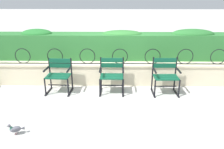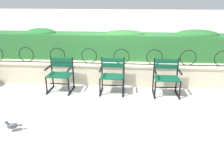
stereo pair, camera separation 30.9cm
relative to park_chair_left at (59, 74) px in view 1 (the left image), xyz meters
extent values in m
plane|color=#B7B5AF|center=(1.35, -0.34, -0.46)|extent=(60.00, 60.00, 0.00)
cube|color=beige|center=(1.35, 0.52, -0.19)|extent=(8.08, 0.35, 0.55)
cube|color=beige|center=(1.35, 0.52, 0.12)|extent=(8.08, 0.41, 0.05)
cylinder|color=black|center=(1.35, 0.45, 0.15)|extent=(7.52, 0.02, 0.02)
torus|color=black|center=(-1.05, 0.45, 0.35)|extent=(0.42, 0.02, 0.42)
torus|color=black|center=(-0.18, 0.45, 0.35)|extent=(0.42, 0.02, 0.42)
torus|color=black|center=(0.68, 0.45, 0.35)|extent=(0.42, 0.02, 0.42)
torus|color=black|center=(1.55, 0.45, 0.35)|extent=(0.42, 0.02, 0.42)
torus|color=black|center=(2.41, 0.45, 0.35)|extent=(0.42, 0.02, 0.42)
torus|color=black|center=(3.27, 0.45, 0.35)|extent=(0.42, 0.02, 0.42)
torus|color=black|center=(4.14, 0.45, 0.35)|extent=(0.42, 0.02, 0.42)
cube|color=#2D7033|center=(1.35, 1.02, 0.50)|extent=(7.92, 0.64, 0.71)
ellipsoid|color=#27702E|center=(-0.80, 1.02, 0.85)|extent=(0.86, 0.57, 0.26)
ellipsoid|color=#2F7030|center=(1.61, 1.02, 0.85)|extent=(1.11, 0.57, 0.19)
ellipsoid|color=#2A6D2F|center=(3.59, 1.02, 0.85)|extent=(1.19, 0.57, 0.27)
cube|color=#0F4C33|center=(-0.01, -0.21, -0.02)|extent=(0.58, 0.16, 0.03)
cube|color=#0F4C33|center=(0.00, -0.08, -0.02)|extent=(0.58, 0.16, 0.03)
cube|color=#0F4C33|center=(0.00, 0.06, -0.02)|extent=(0.58, 0.16, 0.03)
cube|color=#0F4C33|center=(0.01, 0.16, 0.31)|extent=(0.57, 0.06, 0.11)
cube|color=#0F4C33|center=(0.01, 0.16, 0.18)|extent=(0.57, 0.06, 0.11)
cylinder|color=black|center=(0.29, 0.15, -0.04)|extent=(0.04, 0.04, 0.84)
cylinder|color=black|center=(0.27, -0.28, -0.24)|extent=(0.04, 0.04, 0.44)
cube|color=black|center=(0.28, -0.09, -0.45)|extent=(0.07, 0.52, 0.02)
cube|color=black|center=(0.28, -0.09, 0.16)|extent=(0.06, 0.40, 0.03)
cylinder|color=black|center=(-0.28, 0.18, -0.04)|extent=(0.04, 0.04, 0.84)
cylinder|color=black|center=(-0.30, -0.25, -0.24)|extent=(0.04, 0.04, 0.44)
cube|color=black|center=(-0.29, -0.06, -0.45)|extent=(0.07, 0.52, 0.02)
cube|color=black|center=(-0.29, -0.06, 0.16)|extent=(0.06, 0.40, 0.03)
cylinder|color=black|center=(0.00, -0.08, -0.26)|extent=(0.54, 0.06, 0.03)
cube|color=#0F4C33|center=(1.33, -0.22, -0.02)|extent=(0.57, 0.13, 0.03)
cube|color=#0F4C33|center=(1.34, -0.08, -0.02)|extent=(0.57, 0.13, 0.03)
cube|color=#0F4C33|center=(1.34, 0.05, -0.02)|extent=(0.57, 0.13, 0.03)
cube|color=#0F4C33|center=(1.34, 0.16, 0.33)|extent=(0.57, 0.04, 0.11)
cube|color=#0F4C33|center=(1.34, 0.16, 0.19)|extent=(0.57, 0.04, 0.11)
cylinder|color=black|center=(1.62, 0.15, -0.03)|extent=(0.04, 0.04, 0.87)
cylinder|color=black|center=(1.62, -0.28, -0.24)|extent=(0.04, 0.04, 0.44)
cube|color=black|center=(1.62, -0.09, -0.45)|extent=(0.05, 0.52, 0.02)
cube|color=black|center=(1.62, -0.09, 0.16)|extent=(0.04, 0.40, 0.03)
cylinder|color=black|center=(1.06, 0.16, -0.03)|extent=(0.04, 0.04, 0.87)
cylinder|color=black|center=(1.05, -0.27, -0.24)|extent=(0.04, 0.04, 0.44)
cube|color=black|center=(1.05, -0.08, -0.45)|extent=(0.05, 0.52, 0.02)
cube|color=black|center=(1.05, -0.08, 0.16)|extent=(0.04, 0.40, 0.03)
cylinder|color=black|center=(1.34, -0.08, -0.26)|extent=(0.54, 0.03, 0.03)
cube|color=#0F4C33|center=(2.68, -0.26, -0.02)|extent=(0.59, 0.14, 0.03)
cube|color=#0F4C33|center=(2.67, -0.12, -0.02)|extent=(0.59, 0.14, 0.03)
cube|color=#0F4C33|center=(2.67, 0.02, -0.02)|extent=(0.59, 0.14, 0.03)
cube|color=#0F4C33|center=(2.67, 0.12, 0.35)|extent=(0.59, 0.04, 0.11)
cube|color=#0F4C33|center=(2.67, 0.12, 0.20)|extent=(0.59, 0.04, 0.11)
cylinder|color=black|center=(2.96, 0.13, -0.02)|extent=(0.04, 0.04, 0.89)
cylinder|color=black|center=(2.97, -0.30, -0.24)|extent=(0.04, 0.04, 0.44)
cube|color=black|center=(2.97, -0.11, -0.45)|extent=(0.05, 0.52, 0.02)
cube|color=black|center=(2.97, -0.11, 0.16)|extent=(0.04, 0.40, 0.03)
cylinder|color=black|center=(2.38, 0.12, -0.02)|extent=(0.04, 0.04, 0.89)
cylinder|color=black|center=(2.39, -0.31, -0.24)|extent=(0.04, 0.04, 0.44)
cube|color=black|center=(2.38, -0.12, -0.45)|extent=(0.05, 0.52, 0.02)
cube|color=black|center=(2.38, -0.12, 0.16)|extent=(0.04, 0.40, 0.03)
cylinder|color=black|center=(2.67, -0.12, -0.26)|extent=(0.56, 0.04, 0.03)
ellipsoid|color=#5B5B66|center=(-0.36, -1.92, -0.36)|extent=(0.21, 0.16, 0.11)
cylinder|color=#2D6B56|center=(-0.42, -1.94, -0.32)|extent=(0.07, 0.06, 0.06)
sphere|color=#494951|center=(-0.45, -1.95, -0.27)|extent=(0.06, 0.06, 0.06)
cone|color=black|center=(-0.48, -1.96, -0.27)|extent=(0.03, 0.02, 0.01)
cone|color=#404047|center=(-0.25, -1.88, -0.36)|extent=(0.10, 0.08, 0.06)
ellipsoid|color=#4E4E56|center=(-0.34, -1.95, -0.35)|extent=(0.14, 0.07, 0.07)
ellipsoid|color=#4E4E56|center=(-0.37, -1.87, -0.35)|extent=(0.14, 0.07, 0.07)
cylinder|color=#C6515B|center=(-0.37, -1.94, -0.44)|extent=(0.01, 0.01, 0.05)
cylinder|color=#C6515B|center=(-0.36, -1.90, -0.44)|extent=(0.01, 0.01, 0.05)
camera|label=1|loc=(1.42, -5.38, 1.96)|focal=36.54mm
camera|label=2|loc=(1.73, -5.37, 1.96)|focal=36.54mm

